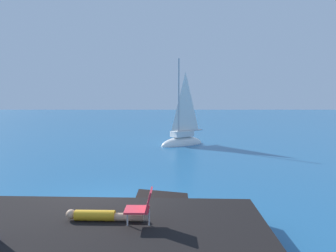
% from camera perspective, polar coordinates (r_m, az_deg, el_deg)
% --- Properties ---
extents(ground_plane, '(160.00, 160.00, 0.00)m').
position_cam_1_polar(ground_plane, '(9.79, -11.71, -14.97)').
color(ground_plane, '#236093').
extents(shore_ledge, '(7.94, 4.56, 0.61)m').
position_cam_1_polar(shore_ledge, '(7.09, -14.78, -20.51)').
color(shore_ledge, black).
rests_on(shore_ledge, ground).
extents(boulder_seaward, '(1.64, 1.28, 0.99)m').
position_cam_1_polar(boulder_seaward, '(9.45, -1.04, -15.64)').
color(boulder_seaward, black).
rests_on(boulder_seaward, ground).
extents(boulder_inland, '(1.39, 1.72, 1.02)m').
position_cam_1_polar(boulder_inland, '(9.75, -23.73, -15.40)').
color(boulder_inland, black).
rests_on(boulder_inland, ground).
extents(sailboat_near, '(3.59, 3.01, 6.73)m').
position_cam_1_polar(sailboat_near, '(22.05, 2.92, -2.59)').
color(sailboat_near, white).
rests_on(sailboat_near, ground).
extents(person_sunbather, '(1.76, 0.27, 0.25)m').
position_cam_1_polar(person_sunbather, '(7.32, -12.20, -16.03)').
color(person_sunbather, gold).
rests_on(person_sunbather, shore_ledge).
extents(beach_chair, '(0.60, 0.49, 0.80)m').
position_cam_1_polar(beach_chair, '(6.83, -4.59, -14.58)').
color(beach_chair, '#E03342').
rests_on(beach_chair, shore_ledge).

